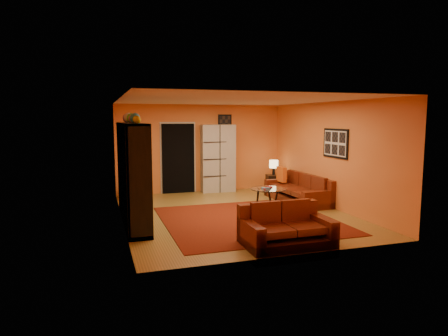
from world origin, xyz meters
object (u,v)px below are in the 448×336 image
object	(u,v)px
entertainment_unit	(132,173)
table_lamp	(274,165)
sofa	(301,191)
coffee_table	(268,190)
tv	(135,175)
storage_cabinet	(218,158)
loveseat	(285,228)
side_table	(273,183)
bowl_chair	(136,188)

from	to	relation	value
entertainment_unit	table_lamp	size ratio (longest dim) A/B	6.72
sofa	coffee_table	size ratio (longest dim) A/B	2.50
tv	coffee_table	xyz separation A→B (m)	(3.29, 0.42, -0.59)
tv	sofa	size ratio (longest dim) A/B	0.43
tv	coffee_table	size ratio (longest dim) A/B	1.08
coffee_table	storage_cabinet	xyz separation A→B (m)	(-0.60, 2.37, 0.60)
tv	sofa	bearing A→B (deg)	-80.79
loveseat	storage_cabinet	xyz separation A→B (m)	(0.36, 5.22, 0.72)
tv	coffee_table	distance (m)	3.37
entertainment_unit	tv	distance (m)	0.07
sofa	side_table	bearing A→B (deg)	90.00
tv	side_table	bearing A→B (deg)	-61.97
loveseat	tv	bearing A→B (deg)	43.65
sofa	table_lamp	xyz separation A→B (m)	(-0.06, 1.58, 0.53)
loveseat	entertainment_unit	bearing A→B (deg)	44.47
tv	loveseat	size ratio (longest dim) A/B	0.63
loveseat	side_table	size ratio (longest dim) A/B	3.05
loveseat	table_lamp	distance (m)	5.15
coffee_table	bowl_chair	bearing A→B (deg)	147.73
tv	table_lamp	xyz separation A→B (m)	(4.30, 2.29, -0.19)
loveseat	storage_cabinet	distance (m)	5.28
storage_cabinet	sofa	bearing A→B (deg)	-48.32
entertainment_unit	loveseat	size ratio (longest dim) A/B	1.96
tv	side_table	world-z (taller)	tv
storage_cabinet	table_lamp	size ratio (longest dim) A/B	4.50
sofa	bowl_chair	world-z (taller)	sofa
entertainment_unit	storage_cabinet	world-z (taller)	entertainment_unit
loveseat	coffee_table	bearing A→B (deg)	-18.73
storage_cabinet	bowl_chair	distance (m)	2.60
entertainment_unit	coffee_table	distance (m)	3.43
entertainment_unit	sofa	world-z (taller)	entertainment_unit
entertainment_unit	bowl_chair	size ratio (longest dim) A/B	4.28
coffee_table	bowl_chair	size ratio (longest dim) A/B	1.28
entertainment_unit	storage_cabinet	bearing A→B (deg)	45.56
tv	coffee_table	bearing A→B (deg)	-82.80
side_table	tv	bearing A→B (deg)	-151.97
storage_cabinet	loveseat	bearing A→B (deg)	-91.01
entertainment_unit	side_table	distance (m)	4.99
sofa	storage_cabinet	bearing A→B (deg)	126.69
entertainment_unit	bowl_chair	world-z (taller)	entertainment_unit
sofa	storage_cabinet	world-z (taller)	storage_cabinet
tv	table_lamp	world-z (taller)	tv
bowl_chair	table_lamp	world-z (taller)	table_lamp
sofa	loveseat	bearing A→B (deg)	-124.87
storage_cabinet	entertainment_unit	bearing A→B (deg)	-131.54
bowl_chair	loveseat	bearing A→B (deg)	-66.17
sofa	table_lamp	bearing A→B (deg)	90.00
sofa	coffee_table	world-z (taller)	sofa
entertainment_unit	table_lamp	bearing A→B (deg)	27.94
tv	sofa	distance (m)	4.48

